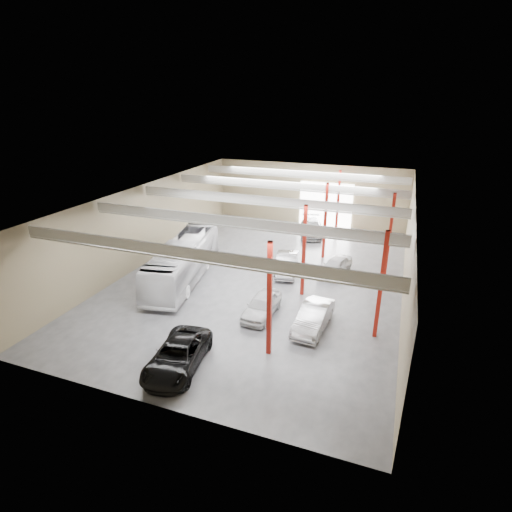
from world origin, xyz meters
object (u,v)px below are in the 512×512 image
Objects in this scene: car_row_b at (287,264)px; coach_bus at (183,261)px; black_sedan at (178,356)px; car_row_c at (311,228)px; car_row_a at (262,305)px; car_right_near at (313,317)px; car_right_far at (335,266)px.

coach_bus is at bearing -161.50° from car_row_b.
car_row_c is (1.78, 25.00, 0.05)m from black_sedan.
car_row_b is 10.50m from car_row_c.
car_row_a is 0.90× the size of car_row_b.
black_sedan is 9.00m from car_right_near.
black_sedan is 1.15× the size of car_right_near.
coach_bus is 8.60m from car_row_a.
car_right_near is (11.59, -3.67, -0.88)m from coach_bus.
coach_bus is at bearing -139.38° from car_right_far.
car_row_b is (2.04, 14.50, 0.04)m from black_sedan.
car_row_a is (2.46, 7.00, -0.01)m from black_sedan.
coach_bus is 2.17× the size of black_sedan.
car_row_a is at bearing -97.00° from car_right_far.
car_row_c is at bearing 93.88° from car_row_a.
car_row_c is at bearing 80.41° from car_row_b.
black_sedan is at bearing -108.83° from car_row_c.
coach_bus is at bearing 110.18° from black_sedan.
car_row_a is at bearing -102.60° from car_row_c.
car_row_c is at bearing 78.10° from black_sedan.
car_right_far is (-0.14, 9.13, -0.07)m from car_right_near.
black_sedan is 16.83m from car_right_far.
black_sedan is at bearing -128.84° from car_right_near.
car_row_b is at bearing 94.89° from car_row_a.
car_row_a is at bearing 177.73° from car_right_near.
car_right_far is (3.54, 8.72, -0.04)m from car_row_a.
car_right_near is 1.14× the size of car_right_far.
car_row_b is 0.87× the size of car_row_c.
car_row_c is (-0.26, 10.50, 0.01)m from car_row_b.
car_right_near is at bearing -28.57° from coach_bus.
car_row_b is at bearing -103.32° from car_row_c.
car_row_c reaches higher than car_row_a.
car_right_near is (6.13, 6.59, 0.02)m from black_sedan.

